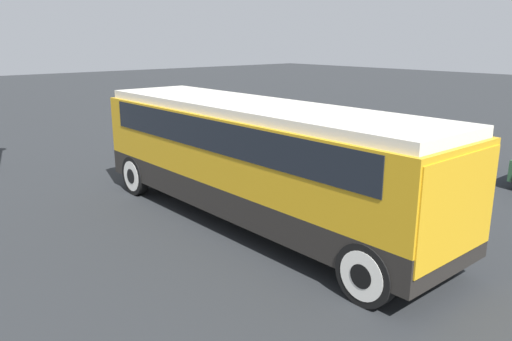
# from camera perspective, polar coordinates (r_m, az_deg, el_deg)

# --- Properties ---
(ground_plane) EXTENTS (120.00, 120.00, 0.00)m
(ground_plane) POSITION_cam_1_polar(r_m,az_deg,el_deg) (12.75, 0.00, -5.92)
(ground_plane) COLOR #26282B
(tour_bus) EXTENTS (10.52, 2.69, 3.02)m
(tour_bus) POSITION_cam_1_polar(r_m,az_deg,el_deg) (12.15, 0.29, 2.09)
(tour_bus) COLOR black
(tour_bus) RESTS_ON ground_plane
(parked_car_near) EXTENTS (4.42, 1.91, 1.32)m
(parked_car_near) POSITION_cam_1_polar(r_m,az_deg,el_deg) (19.43, 18.10, 2.69)
(parked_car_near) COLOR navy
(parked_car_near) RESTS_ON ground_plane
(parked_car_mid) EXTENTS (4.06, 1.81, 1.41)m
(parked_car_mid) POSITION_cam_1_polar(r_m,az_deg,el_deg) (16.19, 13.98, 0.81)
(parked_car_mid) COLOR silver
(parked_car_mid) RESTS_ON ground_plane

